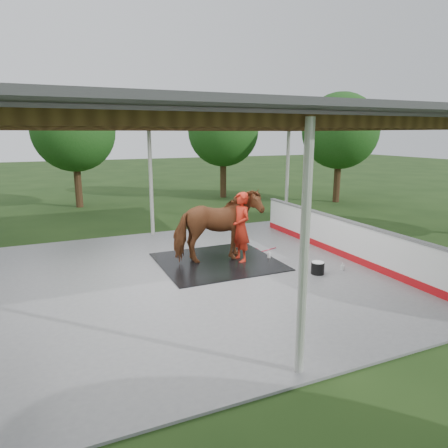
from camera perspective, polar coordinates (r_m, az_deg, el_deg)
name	(u,v)px	position (r m, az deg, el deg)	size (l,w,h in m)	color
ground	(197,277)	(10.57, -3.94, -7.57)	(100.00, 100.00, 0.00)	#1E3814
concrete_slab	(197,276)	(10.56, -3.94, -7.44)	(12.00, 10.00, 0.05)	slate
pavilion_structure	(194,121)	(9.91, -4.30, 14.46)	(12.60, 10.60, 4.05)	beige
dasher_board	(339,237)	(12.62, 16.08, -1.83)	(0.16, 8.00, 1.15)	red
tree_belt	(194,129)	(10.85, -4.38, 13.38)	(28.00, 28.00, 5.80)	#382314
rubber_mat	(218,261)	(11.57, -0.91, -5.37)	(3.28, 3.08, 0.02)	black
horse	(218,226)	(11.29, -0.92, -0.32)	(1.12, 2.45, 2.07)	brown
handler	(241,227)	(11.41, 2.42, -0.45)	(0.74, 0.48, 2.02)	red
wash_bucket	(318,268)	(10.86, 13.24, -6.10)	(0.35, 0.35, 0.33)	black
soap_bottle_a	(269,254)	(11.92, 6.44, -4.30)	(0.10, 0.10, 0.26)	silver
soap_bottle_b	(342,266)	(11.35, 16.54, -5.81)	(0.09, 0.09, 0.20)	#338CD8
hose_coil	(243,251)	(12.55, 2.74, -3.92)	(1.76, 1.05, 0.02)	#A50B24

